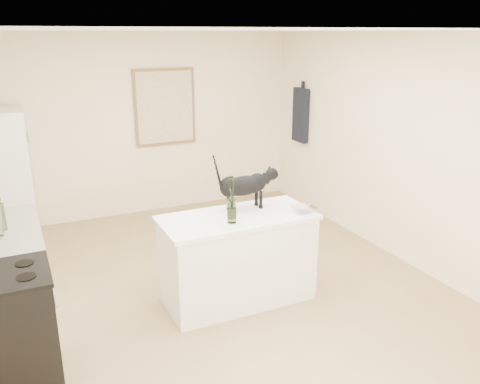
{
  "coord_description": "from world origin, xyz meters",
  "views": [
    {
      "loc": [
        -1.77,
        -4.23,
        2.59
      ],
      "look_at": [
        0.15,
        -0.15,
        1.12
      ],
      "focal_mm": 36.91,
      "sensor_mm": 36.0,
      "label": 1
    }
  ],
  "objects_px": {
    "fridge": "(2,179)",
    "glass_bowl": "(304,210)",
    "black_cat": "(244,188)",
    "wine_bottle": "(232,202)",
    "stove": "(13,330)"
  },
  "relations": [
    {
      "from": "wine_bottle",
      "to": "black_cat",
      "type": "bearing_deg",
      "value": 47.35
    },
    {
      "from": "stove",
      "to": "fridge",
      "type": "relative_size",
      "value": 0.53
    },
    {
      "from": "wine_bottle",
      "to": "fridge",
      "type": "bearing_deg",
      "value": 125.67
    },
    {
      "from": "fridge",
      "to": "wine_bottle",
      "type": "relative_size",
      "value": 4.29
    },
    {
      "from": "black_cat",
      "to": "wine_bottle",
      "type": "height_order",
      "value": "black_cat"
    },
    {
      "from": "fridge",
      "to": "glass_bowl",
      "type": "bearing_deg",
      "value": -45.61
    },
    {
      "from": "fridge",
      "to": "glass_bowl",
      "type": "distance_m",
      "value": 3.83
    },
    {
      "from": "fridge",
      "to": "black_cat",
      "type": "xyz_separation_m",
      "value": [
        2.19,
        -2.41,
        0.27
      ]
    },
    {
      "from": "black_cat",
      "to": "glass_bowl",
      "type": "relative_size",
      "value": 2.67
    },
    {
      "from": "fridge",
      "to": "black_cat",
      "type": "distance_m",
      "value": 3.26
    },
    {
      "from": "stove",
      "to": "fridge",
      "type": "distance_m",
      "value": 2.98
    },
    {
      "from": "fridge",
      "to": "glass_bowl",
      "type": "relative_size",
      "value": 7.24
    },
    {
      "from": "black_cat",
      "to": "fridge",
      "type": "bearing_deg",
      "value": 131.03
    },
    {
      "from": "stove",
      "to": "fridge",
      "type": "bearing_deg",
      "value": 90.0
    },
    {
      "from": "fridge",
      "to": "glass_bowl",
      "type": "height_order",
      "value": "fridge"
    }
  ]
}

